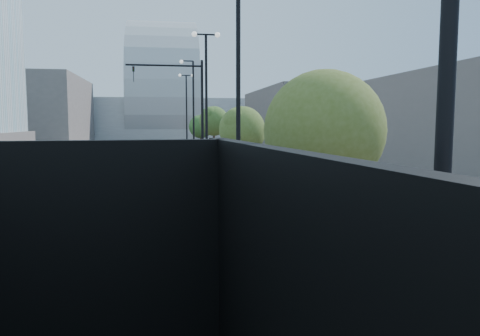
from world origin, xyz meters
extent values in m
cube|color=#4C2D23|center=(3.50, 40.00, 0.06)|extent=(7.00, 140.00, 0.12)
cube|color=slate|center=(6.20, 40.00, 0.07)|extent=(2.40, 140.00, 0.13)
cube|color=gray|center=(0.00, 40.00, 0.07)|extent=(0.30, 140.00, 0.14)
cube|color=slate|center=(-13.00, 40.00, 0.06)|extent=(4.00, 140.00, 0.12)
cube|color=black|center=(-3.04, 0.27, 1.81)|extent=(2.88, 2.97, 2.77)
cube|color=black|center=(-3.15, 1.77, 0.91)|extent=(2.59, 0.73, 1.39)
cube|color=black|center=(-2.85, -2.18, 2.61)|extent=(2.67, 0.34, 2.13)
cylinder|color=black|center=(-4.23, 1.18, 0.59)|extent=(0.41, 1.19, 1.17)
cylinder|color=silver|center=(-4.23, 1.18, 0.59)|extent=(0.41, 0.67, 0.64)
cylinder|color=black|center=(-2.00, 1.36, 0.59)|extent=(0.41, 1.19, 1.17)
cylinder|color=silver|center=(-2.00, 1.36, 0.59)|extent=(0.41, 0.67, 0.64)
imported|color=silver|center=(-2.56, 14.66, 0.64)|extent=(2.41, 4.14, 1.29)
imported|color=black|center=(-6.58, 30.40, 0.72)|extent=(3.87, 5.69, 1.45)
imported|color=black|center=(-4.54, 40.49, 0.75)|extent=(3.98, 5.55, 1.49)
imported|color=black|center=(5.45, 21.88, 0.92)|extent=(0.79, 0.67, 1.85)
cylinder|color=black|center=(0.60, -2.00, 4.62)|extent=(0.16, 0.16, 9.00)
cylinder|color=black|center=(0.60, 10.00, 0.10)|extent=(0.56, 0.56, 0.20)
cylinder|color=black|center=(0.60, 10.00, 4.62)|extent=(0.16, 0.16, 9.00)
cylinder|color=black|center=(0.60, 22.00, 0.10)|extent=(0.56, 0.56, 0.20)
cylinder|color=black|center=(0.60, 22.00, 4.62)|extent=(0.16, 0.16, 9.00)
cylinder|color=black|center=(0.60, 22.00, 9.12)|extent=(1.40, 0.10, 0.10)
sphere|color=silver|center=(-0.10, 22.00, 9.12)|extent=(0.32, 0.32, 0.32)
sphere|color=silver|center=(1.30, 22.00, 9.12)|extent=(0.32, 0.32, 0.32)
cylinder|color=black|center=(0.60, 34.00, 0.10)|extent=(0.56, 0.56, 0.20)
cylinder|color=black|center=(0.60, 34.00, 4.62)|extent=(0.16, 0.16, 9.00)
cylinder|color=black|center=(0.10, 34.00, 9.12)|extent=(1.00, 0.10, 0.10)
sphere|color=silver|center=(-0.40, 34.00, 9.05)|extent=(0.32, 0.32, 0.32)
cylinder|color=black|center=(0.60, 46.00, 0.10)|extent=(0.56, 0.56, 0.20)
cylinder|color=black|center=(0.60, 46.00, 4.62)|extent=(0.16, 0.16, 9.00)
cylinder|color=black|center=(0.60, 46.00, 9.12)|extent=(1.40, 0.10, 0.10)
sphere|color=silver|center=(-0.10, 46.00, 9.12)|extent=(0.32, 0.32, 0.32)
sphere|color=silver|center=(1.30, 46.00, 9.12)|extent=(0.32, 0.32, 0.32)
cylinder|color=black|center=(0.60, 25.00, 4.00)|extent=(0.18, 0.18, 8.00)
cylinder|color=black|center=(-1.90, 25.00, 7.60)|extent=(5.00, 0.12, 0.12)
imported|color=black|center=(-3.90, 25.00, 7.00)|extent=(0.16, 0.20, 1.00)
cylinder|color=#382619|center=(1.60, 4.00, 1.70)|extent=(0.16, 0.16, 3.40)
sphere|color=#506121|center=(1.60, 4.00, 3.64)|extent=(2.77, 2.77, 2.77)
sphere|color=#506121|center=(2.00, 4.30, 3.40)|extent=(1.94, 1.94, 1.94)
sphere|color=#506121|center=(1.30, 3.70, 3.98)|extent=(1.66, 1.66, 1.66)
cylinder|color=#382619|center=(1.60, 15.00, 1.64)|extent=(0.16, 0.16, 3.28)
sphere|color=#496322|center=(1.60, 15.00, 3.51)|extent=(2.17, 2.17, 2.17)
sphere|color=#496322|center=(2.00, 15.30, 3.28)|extent=(1.52, 1.52, 1.52)
sphere|color=#496322|center=(1.30, 14.70, 3.84)|extent=(1.30, 1.30, 1.30)
cylinder|color=#382619|center=(1.60, 27.00, 1.84)|extent=(0.16, 0.16, 3.68)
sphere|color=#3C6020|center=(1.60, 27.00, 3.94)|extent=(2.16, 2.16, 2.16)
sphere|color=#3C6020|center=(2.00, 27.30, 3.68)|extent=(1.51, 1.51, 1.51)
sphere|color=#3C6020|center=(1.30, 26.70, 4.31)|extent=(1.30, 1.30, 1.30)
cylinder|color=#382619|center=(1.60, 39.00, 1.61)|extent=(0.16, 0.16, 3.21)
sphere|color=#2A561D|center=(1.60, 39.00, 3.44)|extent=(2.30, 2.30, 2.30)
sphere|color=#2A561D|center=(2.00, 39.30, 3.21)|extent=(1.61, 1.61, 1.61)
sphere|color=#2A561D|center=(1.30, 38.70, 3.76)|extent=(1.38, 1.38, 1.38)
cube|color=#9DA4A7|center=(-2.00, 85.00, 4.00)|extent=(50.00, 28.00, 8.00)
cube|color=#67605D|center=(-20.00, 60.00, 5.00)|extent=(14.00, 20.00, 10.00)
cube|color=#635C59|center=(16.00, 50.00, 4.00)|extent=(12.00, 22.00, 8.00)
cube|color=black|center=(2.40, 1.00, 0.13)|extent=(0.50, 0.50, 0.02)
cube|color=black|center=(2.40, 8.00, 0.13)|extent=(0.50, 0.50, 0.02)
cube|color=black|center=(2.40, 19.00, 0.13)|extent=(0.50, 0.50, 0.02)
camera|label=1|loc=(-2.03, -5.91, 3.82)|focal=33.90mm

